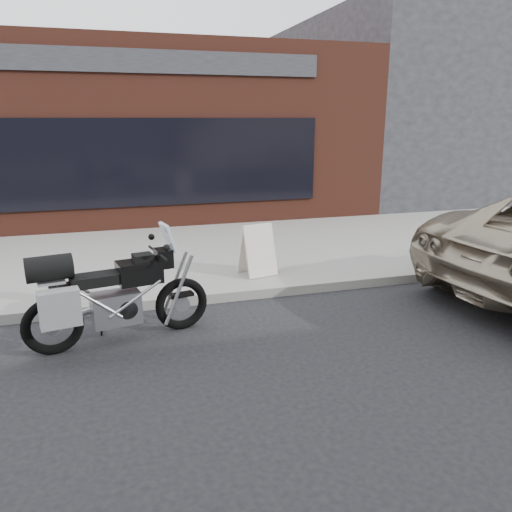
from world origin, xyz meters
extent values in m
plane|color=black|center=(0.00, 0.00, 0.00)|extent=(120.00, 120.00, 0.00)
cube|color=gray|center=(0.00, 7.00, 0.07)|extent=(44.00, 6.00, 0.15)
cube|color=#59281D|center=(-2.00, 14.00, 2.25)|extent=(14.00, 10.00, 4.50)
cube|color=black|center=(-2.00, 8.97, 1.70)|extent=(10.00, 0.08, 2.00)
cube|color=#252429|center=(-2.00, 8.97, 3.90)|extent=(10.00, 0.08, 0.50)
cube|color=#252429|center=(10.00, 14.00, 3.00)|extent=(10.00, 10.00, 6.00)
torus|color=black|center=(-2.77, 2.92, 0.35)|extent=(0.71, 0.25, 0.71)
torus|color=black|center=(-1.23, 3.22, 0.35)|extent=(0.71, 0.25, 0.71)
cube|color=#B7B7BC|center=(-2.05, 3.06, 0.44)|extent=(0.63, 0.42, 0.40)
cube|color=black|center=(-1.74, 3.12, 0.86)|extent=(0.58, 0.43, 0.27)
cube|color=black|center=(-2.26, 3.02, 0.84)|extent=(0.62, 0.40, 0.13)
cube|color=black|center=(-2.62, 2.95, 0.76)|extent=(0.35, 0.29, 0.15)
cube|color=black|center=(-1.43, 3.18, 1.00)|extent=(0.23, 0.28, 0.23)
cube|color=silver|center=(-1.36, 3.19, 1.26)|extent=(0.21, 0.34, 0.35)
cylinder|color=black|center=(-1.50, 3.17, 1.07)|extent=(0.17, 0.73, 0.03)
cube|color=#B7B7BC|center=(-2.74, 2.92, 0.91)|extent=(0.35, 0.37, 0.03)
cube|color=slate|center=(-2.65, 2.66, 0.65)|extent=(0.47, 0.27, 0.42)
cylinder|color=black|center=(-2.74, 2.92, 1.05)|extent=(0.55, 0.39, 0.29)
cylinder|color=#B7B7BC|center=(-2.50, 3.14, 0.37)|extent=(0.59, 0.20, 0.20)
cube|color=silver|center=(0.30, 4.69, 0.58)|extent=(0.58, 0.38, 0.85)
cube|color=silver|center=(0.25, 4.91, 0.58)|extent=(0.58, 0.38, 0.85)
camera|label=1|loc=(-2.02, -2.93, 2.69)|focal=35.00mm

